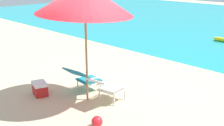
{
  "coord_description": "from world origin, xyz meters",
  "views": [
    {
      "loc": [
        4.98,
        -4.48,
        2.95
      ],
      "look_at": [
        0.0,
        0.41,
        0.75
      ],
      "focal_mm": 46.78,
      "sensor_mm": 36.0,
      "label": 1
    }
  ],
  "objects_px": {
    "lounge_chair_left": "(83,77)",
    "lounge_chair_right": "(108,87)",
    "cooler_box": "(40,88)",
    "beach_ball": "(97,122)"
  },
  "relations": [
    {
      "from": "lounge_chair_left",
      "to": "cooler_box",
      "type": "height_order",
      "value": "lounge_chair_left"
    },
    {
      "from": "lounge_chair_left",
      "to": "lounge_chair_right",
      "type": "distance_m",
      "value": 0.91
    },
    {
      "from": "cooler_box",
      "to": "beach_ball",
      "type": "bearing_deg",
      "value": -1.06
    },
    {
      "from": "beach_ball",
      "to": "lounge_chair_right",
      "type": "bearing_deg",
      "value": 125.64
    },
    {
      "from": "lounge_chair_left",
      "to": "lounge_chair_right",
      "type": "xyz_separation_m",
      "value": [
        0.91,
        -0.01,
        0.0
      ]
    },
    {
      "from": "lounge_chair_right",
      "to": "cooler_box",
      "type": "relative_size",
      "value": 1.73
    },
    {
      "from": "lounge_chair_right",
      "to": "beach_ball",
      "type": "relative_size",
      "value": 4.12
    },
    {
      "from": "lounge_chair_left",
      "to": "beach_ball",
      "type": "relative_size",
      "value": 4.09
    },
    {
      "from": "beach_ball",
      "to": "lounge_chair_left",
      "type": "bearing_deg",
      "value": 149.3
    },
    {
      "from": "beach_ball",
      "to": "cooler_box",
      "type": "xyz_separation_m",
      "value": [
        -2.18,
        0.04,
        0.05
      ]
    }
  ]
}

